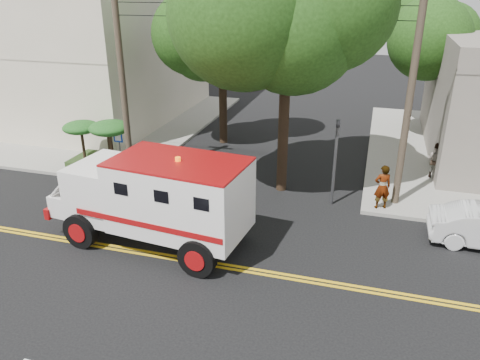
% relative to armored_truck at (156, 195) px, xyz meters
% --- Properties ---
extents(ground, '(100.00, 100.00, 0.00)m').
position_rel_armored_truck_xyz_m(ground, '(1.67, -0.79, -1.83)').
color(ground, black).
rests_on(ground, ground).
extents(sidewalk_nw, '(17.00, 17.00, 0.15)m').
position_rel_armored_truck_xyz_m(sidewalk_nw, '(-11.83, 12.71, -1.75)').
color(sidewalk_nw, gray).
rests_on(sidewalk_nw, ground).
extents(building_left, '(16.00, 14.00, 10.00)m').
position_rel_armored_truck_xyz_m(building_left, '(-13.83, 14.21, 3.32)').
color(building_left, beige).
rests_on(building_left, sidewalk_nw).
extents(utility_pole_left, '(0.28, 0.28, 9.00)m').
position_rel_armored_truck_xyz_m(utility_pole_left, '(-3.93, 5.21, 2.67)').
color(utility_pole_left, '#382D23').
rests_on(utility_pole_left, ground).
extents(utility_pole_right, '(0.28, 0.28, 9.00)m').
position_rel_armored_truck_xyz_m(utility_pole_right, '(7.97, 5.41, 2.67)').
color(utility_pole_right, '#382D23').
rests_on(utility_pole_right, ground).
extents(tree_main, '(6.08, 5.70, 9.85)m').
position_rel_armored_truck_xyz_m(tree_main, '(3.61, 5.42, 5.37)').
color(tree_main, black).
rests_on(tree_main, ground).
extents(tree_left, '(4.48, 4.20, 7.70)m').
position_rel_armored_truck_xyz_m(tree_left, '(-1.01, 10.99, 3.90)').
color(tree_left, black).
rests_on(tree_left, ground).
extents(tree_right, '(4.80, 4.50, 8.20)m').
position_rel_armored_truck_xyz_m(tree_right, '(10.51, 14.98, 4.27)').
color(tree_right, black).
rests_on(tree_right, ground).
extents(traffic_signal, '(0.15, 0.18, 3.60)m').
position_rel_armored_truck_xyz_m(traffic_signal, '(5.47, 4.81, 0.40)').
color(traffic_signal, '#3F3F42').
rests_on(traffic_signal, ground).
extents(accessibility_sign, '(0.45, 0.10, 2.02)m').
position_rel_armored_truck_xyz_m(accessibility_sign, '(-4.53, 5.38, -0.46)').
color(accessibility_sign, '#3F3F42').
rests_on(accessibility_sign, ground).
extents(palm_planter, '(3.52, 2.63, 2.36)m').
position_rel_armored_truck_xyz_m(palm_planter, '(-5.77, 5.83, -0.18)').
color(palm_planter, '#1E3314').
rests_on(palm_planter, sidewalk_nw).
extents(armored_truck, '(7.28, 3.46, 3.21)m').
position_rel_armored_truck_xyz_m(armored_truck, '(0.00, 0.00, 0.00)').
color(armored_truck, white).
rests_on(armored_truck, ground).
extents(pedestrian_a, '(0.77, 0.64, 1.82)m').
position_rel_armored_truck_xyz_m(pedestrian_a, '(7.38, 4.71, -0.77)').
color(pedestrian_a, gray).
rests_on(pedestrian_a, sidewalk_ne).
extents(pedestrian_b, '(1.03, 0.99, 1.67)m').
position_rel_armored_truck_xyz_m(pedestrian_b, '(9.68, 8.68, -0.84)').
color(pedestrian_b, gray).
rests_on(pedestrian_b, sidewalk_ne).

